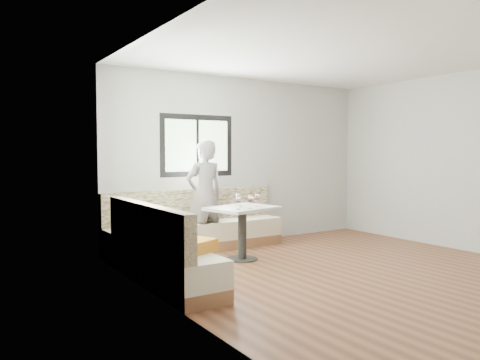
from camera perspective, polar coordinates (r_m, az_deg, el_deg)
name	(u,v)px	position (r m, az deg, el deg)	size (l,w,h in m)	color
room	(342,162)	(6.11, 12.34, 2.11)	(5.01, 5.01, 2.81)	brown
banquette	(183,239)	(6.60, -7.00, -7.17)	(2.90, 2.80, 0.95)	#8D5E3E
table	(242,220)	(6.71, 0.27, -4.92)	(1.07, 0.92, 0.76)	black
person	(204,196)	(7.27, -4.35, -1.94)	(0.63, 0.42, 1.74)	slate
olive_ramekin	(240,206)	(6.66, -0.03, -3.17)	(0.09, 0.09, 0.04)	white
wine_glass_a	(238,200)	(6.38, -0.22, -2.44)	(0.08, 0.08, 0.19)	white
wine_glass_b	(250,199)	(6.47, 1.28, -2.36)	(0.08, 0.08, 0.19)	white
wine_glass_c	(257,197)	(6.75, 2.06, -2.12)	(0.08, 0.08, 0.19)	white
wine_glass_d	(238,197)	(6.78, -0.29, -2.09)	(0.08, 0.08, 0.19)	white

